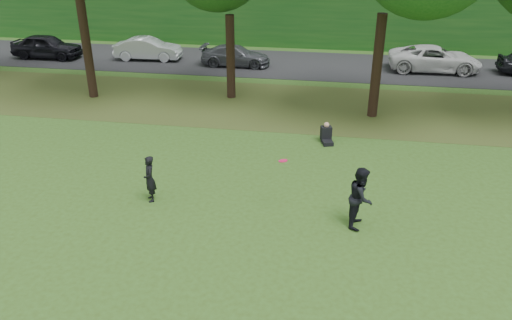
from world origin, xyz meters
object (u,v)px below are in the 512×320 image
(player_right, at_px, (361,197))
(frisbee, at_px, (283,161))
(player_left, at_px, (150,179))
(seated_person, at_px, (326,135))

(player_right, height_order, frisbee, player_right)
(player_left, distance_m, player_right, 6.54)
(player_right, relative_size, frisbee, 5.81)
(player_left, height_order, player_right, player_right)
(player_left, distance_m, frisbee, 4.29)
(player_left, relative_size, frisbee, 4.80)
(frisbee, height_order, seated_person, frisbee)
(player_left, distance_m, seated_person, 7.81)
(player_right, distance_m, frisbee, 2.51)
(player_right, bearing_deg, frisbee, 87.64)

